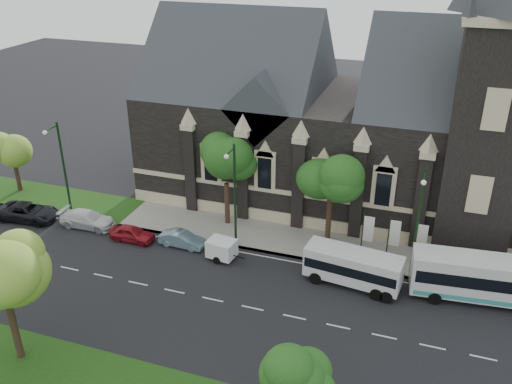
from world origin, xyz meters
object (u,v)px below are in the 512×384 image
at_px(sedan, 182,239).
at_px(box_trailer, 222,248).
at_px(street_lamp_near, 418,219).
at_px(car_far_white, 87,219).
at_px(shuttle_bus, 353,266).
at_px(banner_flag_right, 419,240).
at_px(street_lamp_mid, 234,191).
at_px(street_lamp_far, 62,165).
at_px(tree_park_east, 310,373).
at_px(tree_park_near, 6,267).
at_px(banner_flag_center, 392,235).
at_px(banner_flag_left, 366,231).
at_px(tour_coach, 498,280).
at_px(tree_walk_far, 14,148).
at_px(car_far_red, 132,234).
at_px(tree_walk_right, 335,177).
at_px(car_far_black, 28,212).
at_px(tree_walk_left, 229,164).

bearing_deg(sedan, box_trailer, -99.43).
bearing_deg(street_lamp_near, sedan, -176.10).
bearing_deg(car_far_white, shuttle_bus, -94.99).
bearing_deg(street_lamp_near, banner_flag_right, 81.44).
distance_m(street_lamp_mid, street_lamp_far, 16.00).
bearing_deg(tree_park_east, street_lamp_far, 147.90).
distance_m(tree_park_near, banner_flag_right, 28.61).
bearing_deg(banner_flag_center, banner_flag_left, 180.00).
xyz_separation_m(tree_park_east, tour_coach, (9.63, 15.49, -2.78)).
distance_m(tree_walk_far, car_far_red, 16.53).
bearing_deg(car_far_white, car_far_red, -101.86).
bearing_deg(tour_coach, banner_flag_center, 153.68).
bearing_deg(tour_coach, box_trailer, 177.28).
height_order(banner_flag_center, car_far_white, banner_flag_center).
xyz_separation_m(tree_walk_right, banner_flag_left, (3.08, -1.71, -3.43)).
xyz_separation_m(tour_coach, car_far_black, (-39.04, -0.67, -1.07)).
bearing_deg(car_far_white, tree_park_east, -125.52).
bearing_deg(tour_coach, banner_flag_right, 147.14).
relative_size(street_lamp_near, box_trailer, 2.83).
bearing_deg(car_far_black, car_far_red, -96.62).
bearing_deg(box_trailer, banner_flag_right, 22.48).
bearing_deg(street_lamp_mid, street_lamp_far, 180.00).
bearing_deg(sedan, banner_flag_center, -77.87).
height_order(tree_walk_left, street_lamp_far, street_lamp_far).
bearing_deg(shuttle_bus, banner_flag_right, 49.70).
xyz_separation_m(tree_walk_left, street_lamp_far, (-14.20, -3.61, -0.62)).
relative_size(tree_walk_right, box_trailer, 2.45).
relative_size(sedan, car_far_white, 0.77).
height_order(tree_park_near, sedan, tree_park_near).
distance_m(tour_coach, car_far_black, 39.06).
bearing_deg(banner_flag_left, tour_coach, -16.60).
bearing_deg(tree_walk_right, street_lamp_mid, -153.35).
xyz_separation_m(tree_walk_right, banner_flag_right, (7.08, -1.71, -3.43)).
xyz_separation_m(banner_flag_right, sedan, (-18.47, -3.15, -1.75)).
height_order(tree_walk_right, car_far_black, tree_walk_right).
relative_size(banner_flag_left, sedan, 1.04).
bearing_deg(banner_flag_right, street_lamp_near, -98.56).
height_order(tree_walk_right, car_far_white, tree_walk_right).
xyz_separation_m(banner_flag_center, sedan, (-16.47, -3.15, -1.75)).
bearing_deg(street_lamp_far, tree_park_near, -62.58).
height_order(tree_park_east, banner_flag_center, tree_park_east).
bearing_deg(street_lamp_mid, car_far_white, -175.87).
bearing_deg(banner_flag_center, tree_walk_left, 173.11).
height_order(sedan, car_far_black, car_far_black).
bearing_deg(street_lamp_near, shuttle_bus, -152.72).
bearing_deg(banner_flag_right, banner_flag_center, 180.00).
bearing_deg(street_lamp_mid, tree_walk_far, 172.63).
bearing_deg(car_far_black, tree_walk_left, -78.93).
relative_size(tree_walk_left, street_lamp_far, 0.85).
xyz_separation_m(shuttle_bus, sedan, (-14.20, 0.81, -0.94)).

